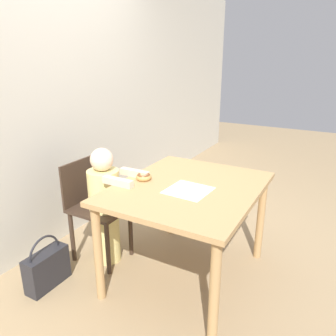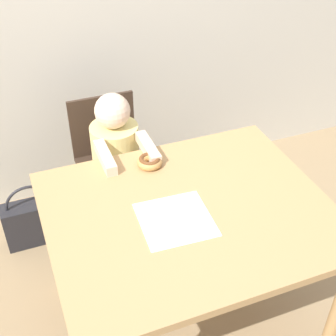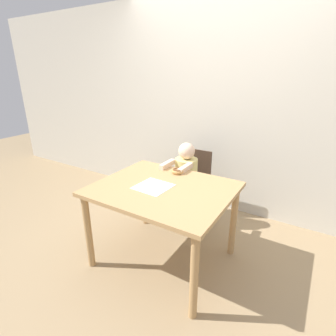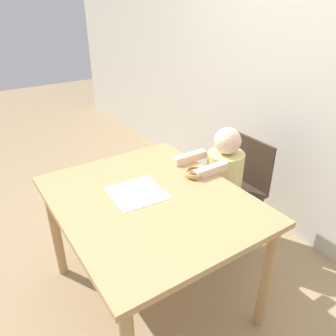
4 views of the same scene
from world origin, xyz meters
name	(u,v)px [view 2 (image 2 of 4)]	position (x,y,z in m)	size (l,w,h in m)	color
ground_plane	(185,320)	(0.00, 0.00, 0.00)	(12.00, 12.00, 0.00)	#997F5B
dining_table	(189,227)	(0.00, 0.00, 0.65)	(1.14, 0.95, 0.74)	tan
chair	(112,169)	(-0.13, 0.77, 0.44)	(0.36, 0.43, 0.82)	#38281E
child_figure	(118,174)	(-0.13, 0.66, 0.49)	(0.26, 0.47, 0.96)	#E0D17F
donut	(150,161)	(-0.05, 0.34, 0.77)	(0.12, 0.12, 0.04)	tan
napkin	(175,220)	(-0.08, -0.04, 0.75)	(0.29, 0.29, 0.00)	white
handbag	(34,221)	(-0.60, 0.84, 0.15)	(0.33, 0.13, 0.40)	#232328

